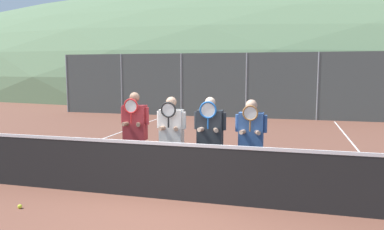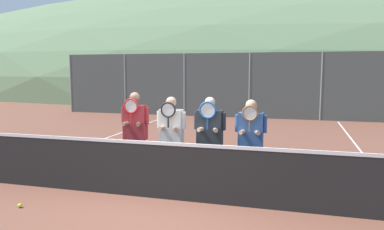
{
  "view_description": "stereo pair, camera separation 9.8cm",
  "coord_description": "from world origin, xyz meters",
  "px_view_note": "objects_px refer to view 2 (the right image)",
  "views": [
    {
      "loc": [
        1.99,
        -5.88,
        2.22
      ],
      "look_at": [
        0.17,
        1.0,
        1.35
      ],
      "focal_mm": 35.0,
      "sensor_mm": 36.0,
      "label": 1
    },
    {
      "loc": [
        2.09,
        -5.86,
        2.22
      ],
      "look_at": [
        0.17,
        1.0,
        1.35
      ],
      "focal_mm": 35.0,
      "sensor_mm": 36.0,
      "label": 2
    }
  ],
  "objects_px": {
    "car_left_of_center": "(230,94)",
    "tennis_ball_on_court": "(20,206)",
    "player_leftmost": "(135,130)",
    "player_center_right": "(210,135)",
    "player_center_left": "(171,134)",
    "player_rightmost": "(251,138)",
    "car_center": "(325,95)",
    "car_far_left": "(147,92)"
  },
  "relations": [
    {
      "from": "car_left_of_center",
      "to": "car_center",
      "type": "distance_m",
      "value": 4.94
    },
    {
      "from": "car_left_of_center",
      "to": "player_center_left",
      "type": "bearing_deg",
      "value": -84.66
    },
    {
      "from": "car_left_of_center",
      "to": "tennis_ball_on_court",
      "type": "distance_m",
      "value": 15.48
    },
    {
      "from": "car_center",
      "to": "tennis_ball_on_court",
      "type": "distance_m",
      "value": 16.49
    },
    {
      "from": "player_leftmost",
      "to": "player_center_left",
      "type": "xyz_separation_m",
      "value": [
        0.76,
        -0.04,
        -0.04
      ]
    },
    {
      "from": "player_rightmost",
      "to": "car_center",
      "type": "distance_m",
      "value": 13.81
    },
    {
      "from": "player_rightmost",
      "to": "car_center",
      "type": "relative_size",
      "value": 0.39
    },
    {
      "from": "player_center_left",
      "to": "player_rightmost",
      "type": "bearing_deg",
      "value": 2.65
    },
    {
      "from": "player_leftmost",
      "to": "player_rightmost",
      "type": "bearing_deg",
      "value": 0.77
    },
    {
      "from": "player_leftmost",
      "to": "player_rightmost",
      "type": "relative_size",
      "value": 1.06
    },
    {
      "from": "car_left_of_center",
      "to": "car_center",
      "type": "xyz_separation_m",
      "value": [
        4.94,
        0.03,
        0.07
      ]
    },
    {
      "from": "player_center_left",
      "to": "car_left_of_center",
      "type": "relative_size",
      "value": 0.41
    },
    {
      "from": "player_center_right",
      "to": "car_far_left",
      "type": "height_order",
      "value": "car_far_left"
    },
    {
      "from": "player_center_right",
      "to": "car_center",
      "type": "xyz_separation_m",
      "value": [
        2.92,
        13.7,
        -0.08
      ]
    },
    {
      "from": "player_center_left",
      "to": "tennis_ball_on_court",
      "type": "relative_size",
      "value": 25.17
    },
    {
      "from": "player_leftmost",
      "to": "tennis_ball_on_court",
      "type": "bearing_deg",
      "value": -124.4
    },
    {
      "from": "player_center_right",
      "to": "player_rightmost",
      "type": "relative_size",
      "value": 1.02
    },
    {
      "from": "player_rightmost",
      "to": "player_center_right",
      "type": "bearing_deg",
      "value": -175.17
    },
    {
      "from": "player_rightmost",
      "to": "car_center",
      "type": "height_order",
      "value": "car_center"
    },
    {
      "from": "player_center_right",
      "to": "player_rightmost",
      "type": "distance_m",
      "value": 0.75
    },
    {
      "from": "car_left_of_center",
      "to": "car_center",
      "type": "relative_size",
      "value": 0.96
    },
    {
      "from": "player_center_left",
      "to": "player_rightmost",
      "type": "relative_size",
      "value": 1.02
    },
    {
      "from": "player_rightmost",
      "to": "car_center",
      "type": "xyz_separation_m",
      "value": [
        2.18,
        13.64,
        -0.06
      ]
    },
    {
      "from": "player_center_left",
      "to": "player_center_right",
      "type": "distance_m",
      "value": 0.74
    },
    {
      "from": "car_left_of_center",
      "to": "tennis_ball_on_court",
      "type": "height_order",
      "value": "car_left_of_center"
    },
    {
      "from": "car_center",
      "to": "player_rightmost",
      "type": "bearing_deg",
      "value": -99.08
    },
    {
      "from": "car_far_left",
      "to": "car_left_of_center",
      "type": "xyz_separation_m",
      "value": [
        4.85,
        0.06,
        -0.02
      ]
    },
    {
      "from": "player_rightmost",
      "to": "car_left_of_center",
      "type": "relative_size",
      "value": 0.41
    },
    {
      "from": "player_leftmost",
      "to": "tennis_ball_on_court",
      "type": "relative_size",
      "value": 26.22
    },
    {
      "from": "player_center_right",
      "to": "car_left_of_center",
      "type": "bearing_deg",
      "value": 98.41
    },
    {
      "from": "player_center_left",
      "to": "player_rightmost",
      "type": "height_order",
      "value": "player_center_left"
    },
    {
      "from": "car_far_left",
      "to": "car_center",
      "type": "xyz_separation_m",
      "value": [
        9.79,
        0.09,
        0.04
      ]
    },
    {
      "from": "tennis_ball_on_court",
      "to": "car_center",
      "type": "bearing_deg",
      "value": 69.91
    },
    {
      "from": "player_center_right",
      "to": "car_center",
      "type": "height_order",
      "value": "car_center"
    },
    {
      "from": "player_leftmost",
      "to": "car_left_of_center",
      "type": "xyz_separation_m",
      "value": [
        -0.52,
        13.64,
        -0.18
      ]
    },
    {
      "from": "tennis_ball_on_court",
      "to": "player_rightmost",
      "type": "bearing_deg",
      "value": 27.76
    },
    {
      "from": "player_center_right",
      "to": "car_far_left",
      "type": "relative_size",
      "value": 0.42
    },
    {
      "from": "player_leftmost",
      "to": "player_rightmost",
      "type": "distance_m",
      "value": 2.24
    },
    {
      "from": "player_center_left",
      "to": "player_center_right",
      "type": "height_order",
      "value": "player_center_right"
    },
    {
      "from": "player_leftmost",
      "to": "player_center_right",
      "type": "height_order",
      "value": "player_leftmost"
    },
    {
      "from": "car_far_left",
      "to": "player_rightmost",
      "type": "bearing_deg",
      "value": -60.66
    },
    {
      "from": "player_center_left",
      "to": "car_left_of_center",
      "type": "height_order",
      "value": "player_center_left"
    }
  ]
}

